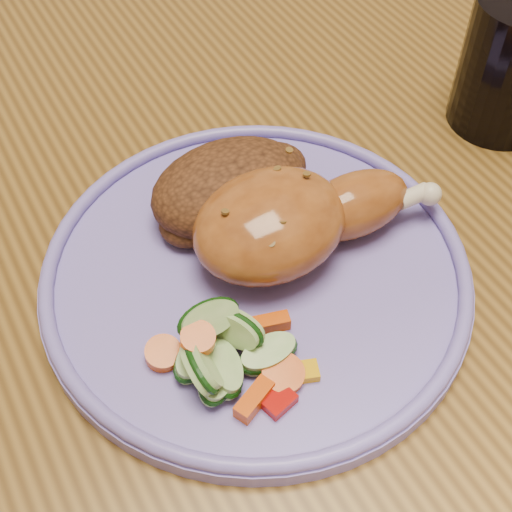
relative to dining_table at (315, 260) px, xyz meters
name	(u,v)px	position (x,y,z in m)	size (l,w,h in m)	color
dining_table	(315,260)	(0.00, 0.00, 0.00)	(0.90, 1.40, 0.75)	brown
chair_far	(90,53)	(0.00, 0.63, -0.17)	(0.42, 0.42, 0.91)	#4C2D16
plate	(256,276)	(-0.09, -0.05, 0.09)	(0.29, 0.29, 0.01)	#7465C2
plate_rim	(256,266)	(-0.09, -0.05, 0.10)	(0.29, 0.29, 0.01)	#7465C2
chicken_leg	(291,220)	(-0.06, -0.04, 0.12)	(0.18, 0.10, 0.06)	#9C5420
rice_pilaf	(232,187)	(-0.07, 0.01, 0.11)	(0.12, 0.08, 0.05)	#4E2913
vegetable_pile	(225,354)	(-0.14, -0.11, 0.11)	(0.09, 0.08, 0.04)	#A50A05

